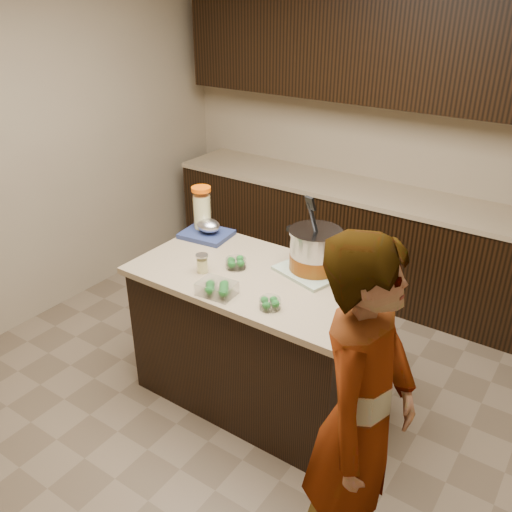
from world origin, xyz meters
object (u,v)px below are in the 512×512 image
(stock_pot, at_px, (315,253))
(island, at_px, (256,337))
(person, at_px, (361,420))
(lemonade_pitcher, at_px, (202,212))

(stock_pot, bearing_deg, island, -125.70)
(person, bearing_deg, stock_pot, 34.55)
(stock_pot, bearing_deg, person, -37.86)
(island, relative_size, person, 0.87)
(stock_pot, xyz_separation_m, person, (0.72, -0.90, -0.19))
(stock_pot, relative_size, person, 0.26)
(island, height_order, person, person)
(stock_pot, height_order, person, person)
(person, bearing_deg, island, 51.32)
(lemonade_pitcher, height_order, person, person)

